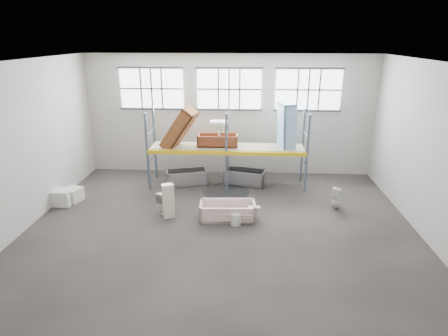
# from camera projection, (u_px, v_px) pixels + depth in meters

# --- Properties ---
(floor) EXTENTS (12.00, 10.00, 0.10)m
(floor) POSITION_uv_depth(u_px,v_px,m) (221.00, 227.00, 11.84)
(floor) COLOR #4E4642
(floor) RESTS_ON ground
(ceiling) EXTENTS (12.00, 10.00, 0.10)m
(ceiling) POSITION_uv_depth(u_px,v_px,m) (221.00, 59.00, 10.14)
(ceiling) COLOR silver
(ceiling) RESTS_ON ground
(wall_back) EXTENTS (12.00, 0.10, 5.00)m
(wall_back) POSITION_uv_depth(u_px,v_px,m) (229.00, 115.00, 15.74)
(wall_back) COLOR #ADA9A1
(wall_back) RESTS_ON ground
(wall_front) EXTENTS (12.00, 0.10, 5.00)m
(wall_front) POSITION_uv_depth(u_px,v_px,m) (200.00, 236.00, 6.23)
(wall_front) COLOR #B4B0A8
(wall_front) RESTS_ON ground
(wall_left) EXTENTS (0.10, 10.00, 5.00)m
(wall_left) POSITION_uv_depth(u_px,v_px,m) (22.00, 146.00, 11.33)
(wall_left) COLOR #BCB6AD
(wall_left) RESTS_ON ground
(wall_right) EXTENTS (0.10, 10.00, 5.00)m
(wall_right) POSITION_uv_depth(u_px,v_px,m) (433.00, 153.00, 10.64)
(wall_right) COLOR #AEAAA1
(wall_right) RESTS_ON ground
(window_left) EXTENTS (2.60, 0.04, 1.60)m
(window_left) POSITION_uv_depth(u_px,v_px,m) (152.00, 89.00, 15.45)
(window_left) COLOR white
(window_left) RESTS_ON wall_back
(window_mid) EXTENTS (2.60, 0.04, 1.60)m
(window_mid) POSITION_uv_depth(u_px,v_px,m) (229.00, 89.00, 15.27)
(window_mid) COLOR white
(window_mid) RESTS_ON wall_back
(window_right) EXTENTS (2.60, 0.04, 1.60)m
(window_right) POSITION_uv_depth(u_px,v_px,m) (308.00, 90.00, 15.09)
(window_right) COLOR white
(window_right) RESTS_ON wall_back
(rack_upright_la) EXTENTS (0.08, 0.08, 3.00)m
(rack_upright_la) POSITION_uv_depth(u_px,v_px,m) (147.00, 152.00, 14.22)
(rack_upright_la) COLOR slate
(rack_upright_la) RESTS_ON floor
(rack_upright_lb) EXTENTS (0.08, 0.08, 3.00)m
(rack_upright_lb) POSITION_uv_depth(u_px,v_px,m) (155.00, 143.00, 15.35)
(rack_upright_lb) COLOR slate
(rack_upright_lb) RESTS_ON floor
(rack_upright_ma) EXTENTS (0.08, 0.08, 3.00)m
(rack_upright_ma) POSITION_uv_depth(u_px,v_px,m) (226.00, 153.00, 14.05)
(rack_upright_ma) COLOR slate
(rack_upright_ma) RESTS_ON floor
(rack_upright_mb) EXTENTS (0.08, 0.08, 3.00)m
(rack_upright_mb) POSITION_uv_depth(u_px,v_px,m) (228.00, 144.00, 15.18)
(rack_upright_mb) COLOR slate
(rack_upright_mb) RESTS_ON floor
(rack_upright_ra) EXTENTS (0.08, 0.08, 3.00)m
(rack_upright_ra) POSITION_uv_depth(u_px,v_px,m) (307.00, 155.00, 13.88)
(rack_upright_ra) COLOR slate
(rack_upright_ra) RESTS_ON floor
(rack_upright_rb) EXTENTS (0.08, 0.08, 3.00)m
(rack_upright_rb) POSITION_uv_depth(u_px,v_px,m) (303.00, 146.00, 15.01)
(rack_upright_rb) COLOR slate
(rack_upright_rb) RESTS_ON floor
(rack_beam_front) EXTENTS (6.00, 0.10, 0.14)m
(rack_beam_front) POSITION_uv_depth(u_px,v_px,m) (226.00, 153.00, 14.05)
(rack_beam_front) COLOR yellow
(rack_beam_front) RESTS_ON floor
(rack_beam_back) EXTENTS (6.00, 0.10, 0.14)m
(rack_beam_back) POSITION_uv_depth(u_px,v_px,m) (228.00, 144.00, 15.18)
(rack_beam_back) COLOR yellow
(rack_beam_back) RESTS_ON floor
(shelf_deck) EXTENTS (5.90, 1.10, 0.03)m
(shelf_deck) POSITION_uv_depth(u_px,v_px,m) (227.00, 147.00, 14.59)
(shelf_deck) COLOR gray
(shelf_deck) RESTS_ON floor
(wet_patch) EXTENTS (1.80, 1.80, 0.00)m
(wet_patch) POSITION_uv_depth(u_px,v_px,m) (226.00, 192.00, 14.36)
(wet_patch) COLOR black
(wet_patch) RESTS_ON floor
(bathtub_beige) EXTENTS (1.86, 0.96, 0.53)m
(bathtub_beige) POSITION_uv_depth(u_px,v_px,m) (227.00, 211.00, 12.23)
(bathtub_beige) COLOR beige
(bathtub_beige) RESTS_ON floor
(cistern_spare) EXTENTS (0.40, 0.21, 0.37)m
(cistern_spare) POSITION_uv_depth(u_px,v_px,m) (254.00, 212.00, 12.09)
(cistern_spare) COLOR beige
(cistern_spare) RESTS_ON bathtub_beige
(sink_in_tub) EXTENTS (0.53, 0.53, 0.16)m
(sink_in_tub) POSITION_uv_depth(u_px,v_px,m) (230.00, 214.00, 12.22)
(sink_in_tub) COLOR beige
(sink_in_tub) RESTS_ON bathtub_beige
(toilet_beige) EXTENTS (0.65, 0.85, 0.77)m
(toilet_beige) POSITION_uv_depth(u_px,v_px,m) (167.00, 201.00, 12.65)
(toilet_beige) COLOR beige
(toilet_beige) RESTS_ON floor
(cistern_tall) EXTENTS (0.44, 0.37, 1.16)m
(cistern_tall) POSITION_uv_depth(u_px,v_px,m) (168.00, 201.00, 12.20)
(cistern_tall) COLOR beige
(cistern_tall) RESTS_ON floor
(toilet_white) EXTENTS (0.46, 0.45, 0.77)m
(toilet_white) POSITION_uv_depth(u_px,v_px,m) (337.00, 198.00, 12.87)
(toilet_white) COLOR white
(toilet_white) RESTS_ON floor
(steel_tub_left) EXTENTS (1.75, 1.14, 0.59)m
(steel_tub_left) POSITION_uv_depth(u_px,v_px,m) (187.00, 177.00, 15.03)
(steel_tub_left) COLOR #B3B5BC
(steel_tub_left) RESTS_ON floor
(steel_tub_right) EXTENTS (1.77, 1.13, 0.60)m
(steel_tub_right) POSITION_uv_depth(u_px,v_px,m) (245.00, 177.00, 15.06)
(steel_tub_right) COLOR #A7A9AF
(steel_tub_right) RESTS_ON floor
(rust_tub_flat) EXTENTS (1.56, 0.75, 0.44)m
(rust_tub_flat) POSITION_uv_depth(u_px,v_px,m) (218.00, 140.00, 14.59)
(rust_tub_flat) COLOR brown
(rust_tub_flat) RESTS_ON shelf_deck
(rust_tub_tilted) EXTENTS (1.56, 1.10, 1.73)m
(rust_tub_tilted) POSITION_uv_depth(u_px,v_px,m) (180.00, 129.00, 14.29)
(rust_tub_tilted) COLOR brown
(rust_tub_tilted) RESTS_ON shelf_deck
(sink_on_shelf) EXTENTS (0.73, 0.59, 0.60)m
(sink_on_shelf) POSITION_uv_depth(u_px,v_px,m) (219.00, 135.00, 14.20)
(sink_on_shelf) COLOR white
(sink_on_shelf) RESTS_ON rust_tub_flat
(blue_tub_upright) EXTENTS (0.75, 0.94, 1.79)m
(blue_tub_upright) POSITION_uv_depth(u_px,v_px,m) (287.00, 127.00, 14.23)
(blue_tub_upright) COLOR #8ABDE0
(blue_tub_upright) RESTS_ON shelf_deck
(bucket) EXTENTS (0.41, 0.41, 0.38)m
(bucket) POSITION_uv_depth(u_px,v_px,m) (236.00, 219.00, 11.83)
(bucket) COLOR silver
(bucket) RESTS_ON floor
(carton_near) EXTENTS (0.65, 0.56, 0.55)m
(carton_near) POSITION_uv_depth(u_px,v_px,m) (62.00, 197.00, 13.22)
(carton_near) COLOR silver
(carton_near) RESTS_ON floor
(carton_far) EXTENTS (0.71, 0.71, 0.48)m
(carton_far) POSITION_uv_depth(u_px,v_px,m) (73.00, 195.00, 13.53)
(carton_far) COLOR silver
(carton_far) RESTS_ON floor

